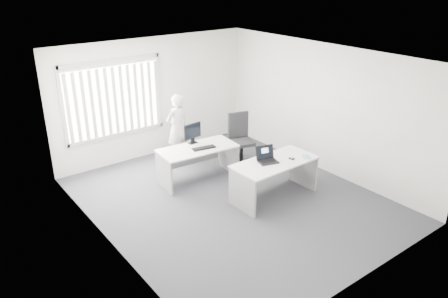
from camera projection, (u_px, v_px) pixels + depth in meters
ground at (232, 200)px, 8.61m from camera, size 6.00×6.00×0.00m
wall_back at (154, 97)px, 10.27m from camera, size 5.00×0.02×2.80m
wall_front at (370, 196)px, 5.86m from camera, size 5.00×0.02×2.80m
wall_left at (104, 168)px, 6.67m from camera, size 0.02×6.00×2.80m
wall_right at (323, 109)px, 9.46m from camera, size 0.02×6.00×2.80m
ceiling at (233, 57)px, 7.52m from camera, size 5.00×6.00×0.02m
window at (114, 99)px, 9.62m from camera, size 2.32×0.06×1.76m
blinds at (115, 101)px, 9.59m from camera, size 2.20×0.10×1.50m
desk_near at (275, 171)px, 8.50m from camera, size 1.73×0.84×0.78m
desk_far at (198, 157)px, 9.21m from camera, size 1.69×0.89×0.75m
office_chair at (241, 147)px, 10.15m from camera, size 0.83×0.83×1.16m
person at (177, 128)px, 10.03m from camera, size 0.64×0.46×1.62m
laptop at (268, 155)px, 8.31m from camera, size 0.45×0.42×0.29m
paper_sheet at (289, 159)px, 8.53m from camera, size 0.36×0.30×0.00m
mouse at (292, 158)px, 8.49m from camera, size 0.07×0.11×0.04m
booklet at (307, 157)px, 8.59m from camera, size 0.22×0.24×0.01m
keyboard at (204, 148)px, 9.08m from camera, size 0.52×0.26×0.02m
monitor at (192, 133)px, 9.28m from camera, size 0.45×0.18×0.44m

